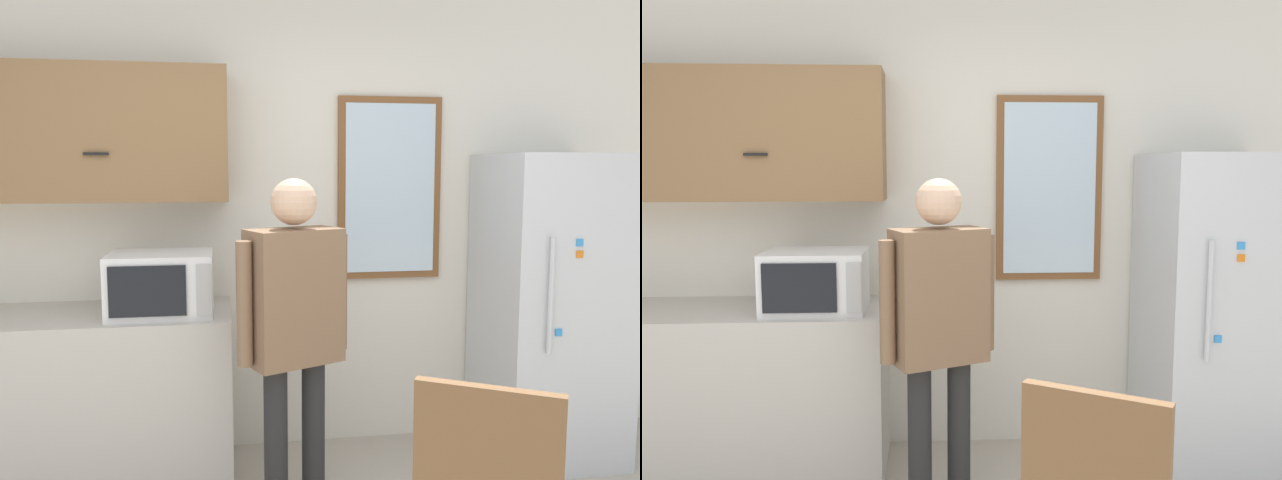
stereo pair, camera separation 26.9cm
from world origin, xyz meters
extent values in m
cube|color=silver|center=(0.00, 2.10, 1.35)|extent=(6.00, 0.06, 2.70)
cube|color=#BCB7AD|center=(-1.20, 1.75, 0.45)|extent=(2.00, 0.64, 0.90)
cube|color=olive|center=(-1.20, 1.92, 1.81)|extent=(2.00, 0.30, 0.70)
cube|color=black|center=(-0.85, 1.76, 1.71)|extent=(0.12, 0.01, 0.01)
cube|color=white|center=(-0.54, 1.68, 1.06)|extent=(0.51, 0.40, 0.31)
cube|color=black|center=(-0.59, 1.48, 1.06)|extent=(0.36, 0.01, 0.24)
cube|color=#B2B2B2|center=(-0.33, 1.48, 1.06)|extent=(0.07, 0.01, 0.25)
cylinder|color=black|center=(-0.01, 1.23, 0.37)|extent=(0.11, 0.11, 0.75)
cylinder|color=black|center=(0.18, 1.31, 0.37)|extent=(0.11, 0.11, 0.75)
cube|color=brown|center=(0.09, 1.27, 1.06)|extent=(0.47, 0.37, 0.62)
sphere|color=#D8AD8C|center=(0.09, 1.27, 1.49)|extent=(0.21, 0.21, 0.21)
cylinder|color=brown|center=(-0.14, 1.18, 1.05)|extent=(0.07, 0.07, 0.55)
cylinder|color=brown|center=(0.32, 1.37, 1.05)|extent=(0.07, 0.07, 0.55)
cube|color=silver|center=(1.59, 1.72, 0.86)|extent=(0.70, 0.68, 1.71)
cylinder|color=silver|center=(1.40, 1.36, 0.99)|extent=(0.02, 0.02, 0.60)
cube|color=#338CDB|center=(1.46, 1.38, 0.80)|extent=(0.04, 0.01, 0.04)
cube|color=orange|center=(1.56, 1.38, 1.20)|extent=(0.04, 0.01, 0.04)
cube|color=#338CDB|center=(1.55, 1.38, 1.26)|extent=(0.04, 0.01, 0.04)
cube|color=brown|center=(0.74, 2.06, 1.52)|extent=(0.61, 0.04, 1.06)
cube|color=silver|center=(0.74, 2.04, 1.52)|extent=(0.53, 0.01, 0.98)
camera|label=1|loc=(-0.23, -1.51, 1.63)|focal=35.00mm
camera|label=2|loc=(0.04, -1.53, 1.63)|focal=35.00mm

